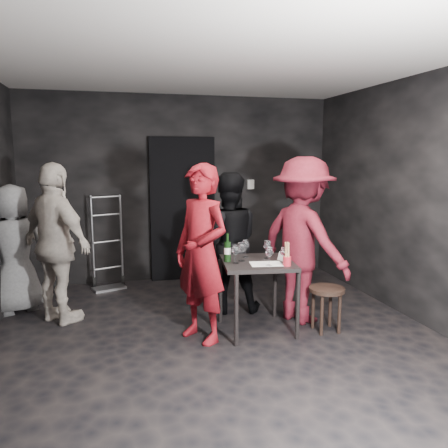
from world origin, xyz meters
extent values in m
cube|color=black|center=(0.00, 0.00, 0.00)|extent=(4.50, 5.00, 0.02)
cube|color=silver|center=(0.00, 0.00, 2.70)|extent=(4.50, 5.00, 0.02)
cube|color=black|center=(0.00, 2.50, 1.35)|extent=(4.50, 0.04, 2.70)
cube|color=black|center=(0.00, -2.50, 1.35)|extent=(4.50, 0.04, 2.70)
cube|color=black|center=(2.25, 0.00, 1.35)|extent=(0.04, 5.00, 2.70)
cube|color=black|center=(0.00, 2.44, 1.05)|extent=(0.95, 0.10, 2.10)
cube|color=#B7B7B2|center=(0.85, 2.45, 1.45)|extent=(0.12, 0.06, 0.12)
cube|color=#B7B7B2|center=(1.05, 2.45, 1.40)|extent=(0.10, 0.06, 0.14)
cylinder|color=#B2B2B7|center=(-1.28, 2.28, 0.65)|extent=(0.03, 0.03, 1.29)
cylinder|color=#B2B2B7|center=(-0.90, 2.28, 0.65)|extent=(0.03, 0.03, 1.29)
cube|color=#B2B2B7|center=(-1.09, 2.15, 0.01)|extent=(0.43, 0.24, 0.03)
cylinder|color=black|center=(-1.28, 2.31, 0.08)|extent=(0.04, 0.16, 0.16)
cylinder|color=black|center=(-0.90, 2.31, 0.08)|extent=(0.04, 0.16, 0.16)
cube|color=black|center=(0.44, 0.28, 0.73)|extent=(0.72, 0.72, 0.04)
cylinder|color=black|center=(0.12, -0.04, 0.35)|extent=(0.04, 0.04, 0.71)
cylinder|color=black|center=(0.76, -0.04, 0.35)|extent=(0.04, 0.04, 0.71)
cylinder|color=black|center=(0.12, 0.60, 0.35)|extent=(0.04, 0.04, 0.71)
cylinder|color=black|center=(0.76, 0.60, 0.35)|extent=(0.04, 0.04, 0.71)
cylinder|color=#311C13|center=(1.14, 0.08, 0.45)|extent=(0.37, 0.37, 0.04)
cylinder|color=#311C13|center=(1.24, 0.18, 0.21)|extent=(0.04, 0.04, 0.41)
cylinder|color=#311C13|center=(1.04, 0.18, 0.21)|extent=(0.04, 0.04, 0.41)
cylinder|color=#311C13|center=(1.04, -0.02, 0.21)|extent=(0.04, 0.04, 0.41)
cylinder|color=#311C13|center=(1.24, -0.02, 0.21)|extent=(0.04, 0.04, 0.41)
imported|color=maroon|center=(-0.17, 0.21, 1.03)|extent=(0.83, 0.90, 2.07)
imported|color=black|center=(0.30, 0.96, 0.90)|extent=(0.94, 0.61, 1.80)
imported|color=maroon|center=(1.02, 0.45, 1.10)|extent=(1.21, 1.57, 2.21)
imported|color=beige|center=(-1.60, 1.04, 1.04)|extent=(1.24, 1.29, 2.07)
imported|color=gray|center=(-2.12, 1.51, 0.76)|extent=(0.85, 0.70, 1.52)
cube|color=white|center=(0.48, 0.14, 0.75)|extent=(0.34, 0.25, 0.00)
cylinder|color=black|center=(0.13, 0.34, 0.85)|extent=(0.07, 0.07, 0.21)
cylinder|color=black|center=(0.13, 0.34, 1.00)|extent=(0.03, 0.03, 0.08)
cylinder|color=white|center=(0.13, 0.34, 0.86)|extent=(0.07, 0.07, 0.07)
cylinder|color=#AD1D29|center=(0.66, 0.02, 0.80)|extent=(0.08, 0.08, 0.09)
camera|label=1|loc=(-0.98, -3.90, 1.82)|focal=35.00mm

